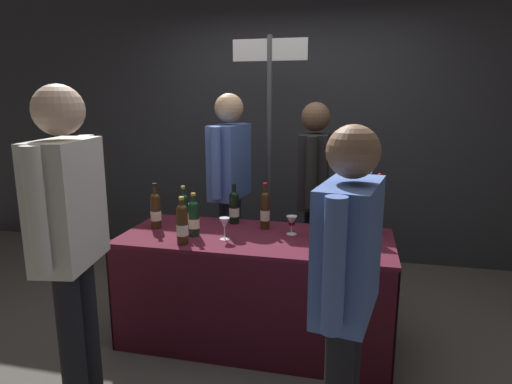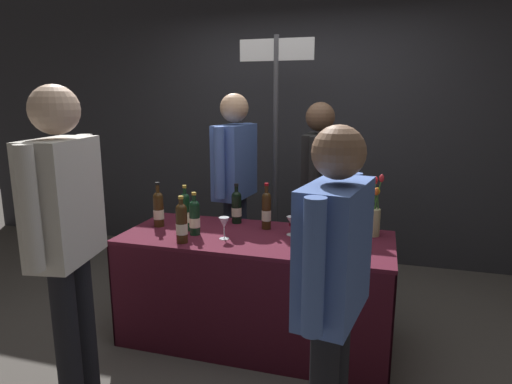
# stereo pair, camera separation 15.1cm
# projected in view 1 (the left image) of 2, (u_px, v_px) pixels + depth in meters

# --- Properties ---
(ground_plane) EXTENTS (12.00, 12.00, 0.00)m
(ground_plane) POSITION_uv_depth(u_px,v_px,m) (256.00, 337.00, 3.07)
(ground_plane) COLOR #514C47
(back_partition) EXTENTS (7.96, 0.12, 2.83)m
(back_partition) POSITION_uv_depth(u_px,v_px,m) (296.00, 121.00, 4.49)
(back_partition) COLOR #2D2D33
(back_partition) RESTS_ON ground_plane
(tasting_table) EXTENTS (1.79, 0.75, 0.75)m
(tasting_table) POSITION_uv_depth(u_px,v_px,m) (256.00, 268.00, 2.96)
(tasting_table) COLOR #4C1423
(tasting_table) RESTS_ON ground_plane
(featured_wine_bottle) EXTENTS (0.08, 0.08, 0.34)m
(featured_wine_bottle) POSITION_uv_depth(u_px,v_px,m) (317.00, 216.00, 2.85)
(featured_wine_bottle) COLOR #38230F
(featured_wine_bottle) RESTS_ON tasting_table
(display_bottle_0) EXTENTS (0.07, 0.07, 0.29)m
(display_bottle_0) POSITION_uv_depth(u_px,v_px,m) (194.00, 218.00, 2.90)
(display_bottle_0) COLOR black
(display_bottle_0) RESTS_ON tasting_table
(display_bottle_1) EXTENTS (0.07, 0.07, 0.33)m
(display_bottle_1) POSITION_uv_depth(u_px,v_px,m) (265.00, 210.00, 3.05)
(display_bottle_1) COLOR #38230F
(display_bottle_1) RESTS_ON tasting_table
(display_bottle_2) EXTENTS (0.07, 0.07, 0.29)m
(display_bottle_2) POSITION_uv_depth(u_px,v_px,m) (234.00, 207.00, 3.19)
(display_bottle_2) COLOR black
(display_bottle_2) RESTS_ON tasting_table
(display_bottle_3) EXTENTS (0.07, 0.07, 0.32)m
(display_bottle_3) POSITION_uv_depth(u_px,v_px,m) (184.00, 212.00, 2.98)
(display_bottle_3) COLOR black
(display_bottle_3) RESTS_ON tasting_table
(display_bottle_4) EXTENTS (0.07, 0.07, 0.30)m
(display_bottle_4) POSITION_uv_depth(u_px,v_px,m) (321.00, 215.00, 2.97)
(display_bottle_4) COLOR black
(display_bottle_4) RESTS_ON tasting_table
(display_bottle_5) EXTENTS (0.07, 0.07, 0.30)m
(display_bottle_5) POSITION_uv_depth(u_px,v_px,m) (182.00, 224.00, 2.73)
(display_bottle_5) COLOR #38230F
(display_bottle_5) RESTS_ON tasting_table
(display_bottle_6) EXTENTS (0.08, 0.08, 0.32)m
(display_bottle_6) POSITION_uv_depth(u_px,v_px,m) (156.00, 210.00, 3.07)
(display_bottle_6) COLOR #38230F
(display_bottle_6) RESTS_ON tasting_table
(wine_glass_near_vendor) EXTENTS (0.07, 0.07, 0.14)m
(wine_glass_near_vendor) POSITION_uv_depth(u_px,v_px,m) (186.00, 209.00, 3.20)
(wine_glass_near_vendor) COLOR silver
(wine_glass_near_vendor) RESTS_ON tasting_table
(wine_glass_mid) EXTENTS (0.07, 0.07, 0.15)m
(wine_glass_mid) POSITION_uv_depth(u_px,v_px,m) (224.00, 224.00, 2.82)
(wine_glass_mid) COLOR silver
(wine_glass_mid) RESTS_ON tasting_table
(wine_glass_near_taster) EXTENTS (0.07, 0.07, 0.13)m
(wine_glass_near_taster) POSITION_uv_depth(u_px,v_px,m) (292.00, 222.00, 2.93)
(wine_glass_near_taster) COLOR silver
(wine_glass_near_taster) RESTS_ON tasting_table
(flower_vase) EXTENTS (0.10, 0.10, 0.42)m
(flower_vase) POSITION_uv_depth(u_px,v_px,m) (372.00, 216.00, 2.94)
(flower_vase) COLOR tan
(flower_vase) RESTS_ON tasting_table
(vendor_presenter) EXTENTS (0.22, 0.60, 1.62)m
(vendor_presenter) POSITION_uv_depth(u_px,v_px,m) (314.00, 186.00, 3.45)
(vendor_presenter) COLOR black
(vendor_presenter) RESTS_ON ground_plane
(vendor_assistant) EXTENTS (0.26, 0.64, 1.69)m
(vendor_assistant) POSITION_uv_depth(u_px,v_px,m) (230.00, 175.00, 3.60)
(vendor_assistant) COLOR #2D3347
(vendor_assistant) RESTS_ON ground_plane
(taster_foreground_right) EXTENTS (0.28, 0.61, 1.55)m
(taster_foreground_right) POSITION_uv_depth(u_px,v_px,m) (347.00, 276.00, 1.80)
(taster_foreground_right) COLOR black
(taster_foreground_right) RESTS_ON ground_plane
(taster_foreground_left) EXTENTS (0.28, 0.59, 1.71)m
(taster_foreground_left) POSITION_uv_depth(u_px,v_px,m) (69.00, 228.00, 2.11)
(taster_foreground_left) COLOR black
(taster_foreground_left) RESTS_ON ground_plane
(booth_signpost) EXTENTS (0.64, 0.04, 2.17)m
(booth_signpost) POSITION_uv_depth(u_px,v_px,m) (269.00, 130.00, 3.80)
(booth_signpost) COLOR #47474C
(booth_signpost) RESTS_ON ground_plane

